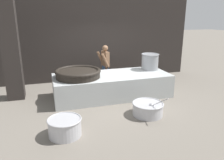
{
  "coord_description": "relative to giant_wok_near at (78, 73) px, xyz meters",
  "views": [
    {
      "loc": [
        -2.1,
        -6.79,
        2.68
      ],
      "look_at": [
        0.0,
        0.0,
        0.57
      ],
      "focal_mm": 35.0,
      "sensor_mm": 36.0,
      "label": 1
    }
  ],
  "objects": [
    {
      "name": "hearth_platform",
      "position": [
        1.14,
        -0.0,
        -0.52
      ],
      "size": [
        3.9,
        1.56,
        0.76
      ],
      "color": "#B2B7B7",
      "rests_on": "ground_plane"
    },
    {
      "name": "stock_pot",
      "position": [
        2.69,
        0.29,
        0.16
      ],
      "size": [
        0.64,
        0.64,
        0.59
      ],
      "color": "gray",
      "rests_on": "hearth_platform"
    },
    {
      "name": "prep_bowl_vegetables",
      "position": [
        1.64,
        -1.75,
        -0.7
      ],
      "size": [
        0.88,
        1.11,
        0.72
      ],
      "color": "#B7B7BC",
      "rests_on": "ground_plane"
    },
    {
      "name": "back_wall",
      "position": [
        1.14,
        2.32,
        0.86
      ],
      "size": [
        8.44,
        0.24,
        3.51
      ],
      "primitive_type": "cube",
      "color": "#2D2826",
      "rests_on": "ground_plane"
    },
    {
      "name": "support_pillar",
      "position": [
        -1.99,
        0.75,
        0.86
      ],
      "size": [
        0.52,
        0.52,
        3.51
      ],
      "primitive_type": "cube",
      "color": "#2D2826",
      "rests_on": "ground_plane"
    },
    {
      "name": "prep_bowl_meat",
      "position": [
        -0.67,
        -2.17,
        -0.67
      ],
      "size": [
        0.79,
        0.79,
        0.42
      ],
      "color": "#B7B7BC",
      "rests_on": "ground_plane"
    },
    {
      "name": "giant_wok_near",
      "position": [
        0.0,
        0.0,
        0.0
      ],
      "size": [
        1.46,
        1.46,
        0.26
      ],
      "color": "black",
      "rests_on": "hearth_platform"
    },
    {
      "name": "ground_plane",
      "position": [
        1.14,
        -0.0,
        -0.9
      ],
      "size": [
        60.0,
        60.0,
        0.0
      ],
      "primitive_type": "plane",
      "color": "slate"
    },
    {
      "name": "cook",
      "position": [
        1.22,
        1.17,
        -0.03
      ],
      "size": [
        0.4,
        0.61,
        1.6
      ],
      "rotation": [
        0.0,
        0.0,
        3.27
      ],
      "color": "brown",
      "rests_on": "ground_plane"
    }
  ]
}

